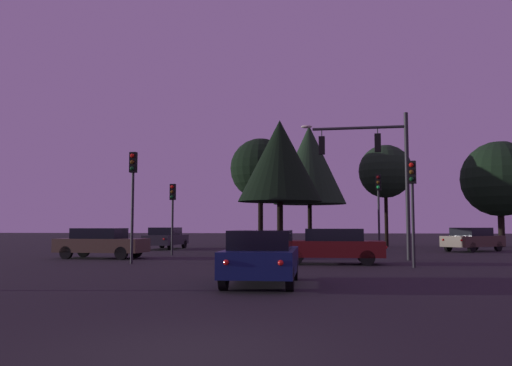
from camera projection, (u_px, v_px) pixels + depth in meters
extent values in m
plane|color=black|center=(284.00, 254.00, 31.12)|extent=(168.00, 168.00, 0.00)
cylinder|color=#232326|center=(407.00, 186.00, 25.53)|extent=(0.20, 0.20, 7.14)
cylinder|color=#232326|center=(359.00, 128.00, 26.16)|extent=(4.53, 0.48, 0.14)
ellipsoid|color=#F4EACC|center=(307.00, 127.00, 26.63)|extent=(0.56, 0.28, 0.16)
cylinder|color=#232326|center=(377.00, 131.00, 25.99)|extent=(0.05, 0.05, 0.32)
cube|color=black|center=(378.00, 143.00, 25.94)|extent=(0.32, 0.26, 0.90)
sphere|color=red|center=(377.00, 138.00, 26.10)|extent=(0.18, 0.18, 0.18)
sphere|color=#56380C|center=(378.00, 143.00, 26.08)|extent=(0.18, 0.18, 0.18)
sphere|color=#0C4219|center=(378.00, 149.00, 26.06)|extent=(0.18, 0.18, 0.18)
cylinder|color=#232326|center=(322.00, 133.00, 26.47)|extent=(0.05, 0.05, 0.37)
cube|color=black|center=(322.00, 145.00, 26.42)|extent=(0.32, 0.26, 0.90)
sphere|color=red|center=(322.00, 140.00, 26.58)|extent=(0.18, 0.18, 0.18)
sphere|color=#56380C|center=(322.00, 146.00, 26.56)|extent=(0.18, 0.18, 0.18)
sphere|color=#0C4219|center=(322.00, 151.00, 26.53)|extent=(0.18, 0.18, 0.18)
cylinder|color=#232326|center=(132.00, 218.00, 23.14)|extent=(0.12, 0.12, 3.98)
cube|color=black|center=(133.00, 162.00, 23.33)|extent=(0.30, 0.24, 0.90)
sphere|color=red|center=(132.00, 156.00, 23.22)|extent=(0.18, 0.18, 0.18)
sphere|color=#56380C|center=(132.00, 162.00, 23.19)|extent=(0.18, 0.18, 0.18)
sphere|color=#0C4219|center=(132.00, 168.00, 23.17)|extent=(0.18, 0.18, 0.18)
cylinder|color=#232326|center=(379.00, 223.00, 29.63)|extent=(0.12, 0.12, 3.63)
cube|color=black|center=(378.00, 182.00, 29.81)|extent=(0.33, 0.28, 0.90)
sphere|color=#4C0A0A|center=(378.00, 177.00, 29.70)|extent=(0.18, 0.18, 0.18)
sphere|color=#56380C|center=(378.00, 182.00, 29.68)|extent=(0.18, 0.18, 0.18)
sphere|color=#1EE04C|center=(378.00, 187.00, 29.65)|extent=(0.18, 0.18, 0.18)
cylinder|color=#232326|center=(413.00, 226.00, 20.84)|extent=(0.12, 0.12, 3.31)
cube|color=black|center=(412.00, 172.00, 21.01)|extent=(0.36, 0.32, 0.90)
sphere|color=red|center=(411.00, 165.00, 20.90)|extent=(0.18, 0.18, 0.18)
sphere|color=#56380C|center=(411.00, 172.00, 20.88)|extent=(0.18, 0.18, 0.18)
sphere|color=#0C4219|center=(412.00, 179.00, 20.86)|extent=(0.18, 0.18, 0.18)
cylinder|color=#232326|center=(172.00, 228.00, 29.61)|extent=(0.12, 0.12, 3.08)
cube|color=black|center=(173.00, 192.00, 29.77)|extent=(0.31, 0.25, 0.90)
sphere|color=red|center=(172.00, 187.00, 29.65)|extent=(0.18, 0.18, 0.18)
sphere|color=#56380C|center=(172.00, 192.00, 29.63)|extent=(0.18, 0.18, 0.18)
sphere|color=#0C4219|center=(172.00, 197.00, 29.61)|extent=(0.18, 0.18, 0.18)
cube|color=#0F1947|center=(262.00, 261.00, 14.84)|extent=(1.93, 4.15, 0.68)
cube|color=black|center=(261.00, 240.00, 14.74)|extent=(1.65, 2.25, 0.52)
cylinder|color=black|center=(239.00, 269.00, 16.26)|extent=(0.21, 0.64, 0.64)
cylinder|color=black|center=(294.00, 270.00, 16.07)|extent=(0.21, 0.64, 0.64)
cylinder|color=black|center=(224.00, 278.00, 13.56)|extent=(0.21, 0.64, 0.64)
cylinder|color=black|center=(290.00, 279.00, 13.37)|extent=(0.21, 0.64, 0.64)
sphere|color=red|center=(226.00, 262.00, 12.87)|extent=(0.14, 0.14, 0.14)
sphere|color=red|center=(281.00, 263.00, 12.72)|extent=(0.14, 0.14, 0.14)
cube|color=#4C0F0F|center=(331.00, 249.00, 22.80)|extent=(4.53, 1.88, 0.68)
cube|color=black|center=(334.00, 235.00, 22.83)|extent=(2.46, 1.58, 0.52)
cylinder|color=black|center=(295.00, 257.00, 22.19)|extent=(0.65, 0.22, 0.64)
cylinder|color=black|center=(297.00, 255.00, 23.73)|extent=(0.65, 0.22, 0.64)
cylinder|color=black|center=(367.00, 258.00, 21.81)|extent=(0.65, 0.22, 0.64)
cylinder|color=black|center=(364.00, 256.00, 23.35)|extent=(0.65, 0.22, 0.64)
sphere|color=red|center=(386.00, 247.00, 21.90)|extent=(0.14, 0.14, 0.14)
sphere|color=red|center=(383.00, 246.00, 23.12)|extent=(0.14, 0.14, 0.14)
cube|color=#473828|center=(102.00, 245.00, 26.76)|extent=(4.61, 2.30, 0.68)
cube|color=black|center=(99.00, 233.00, 26.83)|extent=(2.55, 1.84, 0.52)
cylinder|color=black|center=(136.00, 252.00, 27.26)|extent=(0.66, 0.26, 0.64)
cylinder|color=black|center=(121.00, 253.00, 25.62)|extent=(0.66, 0.26, 0.64)
cylinder|color=black|center=(84.00, 251.00, 27.84)|extent=(0.66, 0.26, 0.64)
cylinder|color=black|center=(66.00, 253.00, 26.20)|extent=(0.66, 0.26, 0.64)
sphere|color=red|center=(69.00, 243.00, 27.85)|extent=(0.14, 0.14, 0.14)
sphere|color=red|center=(55.00, 243.00, 26.57)|extent=(0.14, 0.14, 0.14)
cube|color=#232328|center=(166.00, 240.00, 37.40)|extent=(2.24, 4.66, 0.68)
cube|color=black|center=(165.00, 231.00, 37.30)|extent=(1.81, 2.56, 0.52)
cylinder|color=black|center=(162.00, 244.00, 38.99)|extent=(0.25, 0.65, 0.64)
cylinder|color=black|center=(184.00, 244.00, 38.69)|extent=(0.25, 0.65, 0.64)
cylinder|color=black|center=(147.00, 245.00, 36.06)|extent=(0.25, 0.65, 0.64)
cylinder|color=black|center=(170.00, 245.00, 35.76)|extent=(0.25, 0.65, 0.64)
sphere|color=red|center=(145.00, 239.00, 35.30)|extent=(0.14, 0.14, 0.14)
sphere|color=red|center=(164.00, 239.00, 35.06)|extent=(0.14, 0.14, 0.14)
cube|color=#473828|center=(473.00, 241.00, 33.98)|extent=(4.48, 4.18, 0.68)
cube|color=black|center=(471.00, 232.00, 33.95)|extent=(2.81, 2.72, 0.52)
cylinder|color=black|center=(475.00, 246.00, 35.44)|extent=(0.62, 0.56, 0.64)
cylinder|color=black|center=(498.00, 246.00, 34.04)|extent=(0.62, 0.56, 0.64)
cylinder|color=black|center=(448.00, 246.00, 33.87)|extent=(0.62, 0.56, 0.64)
cylinder|color=black|center=(472.00, 247.00, 32.48)|extent=(0.62, 0.56, 0.64)
sphere|color=red|center=(443.00, 240.00, 33.35)|extent=(0.14, 0.14, 0.14)
sphere|color=red|center=(462.00, 240.00, 32.26)|extent=(0.14, 0.14, 0.14)
cylinder|color=black|center=(501.00, 226.00, 41.35)|extent=(0.49, 0.49, 3.26)
sphere|color=black|center=(500.00, 179.00, 41.65)|extent=(5.90, 5.90, 5.90)
cylinder|color=black|center=(280.00, 227.00, 32.19)|extent=(0.37, 0.37, 3.10)
cone|color=black|center=(280.00, 161.00, 32.51)|extent=(5.16, 5.16, 5.04)
cylinder|color=black|center=(310.00, 227.00, 36.75)|extent=(0.29, 0.29, 3.14)
cone|color=black|center=(309.00, 165.00, 37.10)|extent=(5.08, 5.08, 5.54)
cylinder|color=black|center=(386.00, 218.00, 41.76)|extent=(0.29, 0.29, 4.47)
sphere|color=black|center=(385.00, 171.00, 42.06)|extent=(4.21, 4.21, 4.21)
cylinder|color=black|center=(261.00, 218.00, 40.78)|extent=(0.39, 0.39, 4.40)
sphere|color=black|center=(261.00, 169.00, 41.09)|extent=(4.70, 4.70, 4.70)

